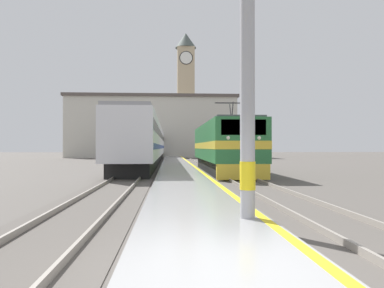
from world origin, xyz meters
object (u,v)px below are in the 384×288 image
object	(u,v)px
passenger_train	(150,144)
clock_tower	(186,91)
catenary_mast	(250,57)
locomotive_train	(223,147)

from	to	relation	value
passenger_train	clock_tower	bearing A→B (deg)	78.81
passenger_train	catenary_mast	world-z (taller)	catenary_mast
locomotive_train	passenger_train	xyz separation A→B (m)	(-6.06, 19.61, 0.42)
locomotive_train	clock_tower	xyz separation A→B (m)	(-0.45, 47.99, 11.18)
passenger_train	clock_tower	xyz separation A→B (m)	(5.62, 28.38, 10.77)
passenger_train	catenary_mast	bearing A→B (deg)	-83.98
locomotive_train	clock_tower	size ratio (longest dim) A/B	0.61
locomotive_train	catenary_mast	distance (m)	18.52
locomotive_train	passenger_train	world-z (taller)	locomotive_train
catenary_mast	locomotive_train	bearing A→B (deg)	83.55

